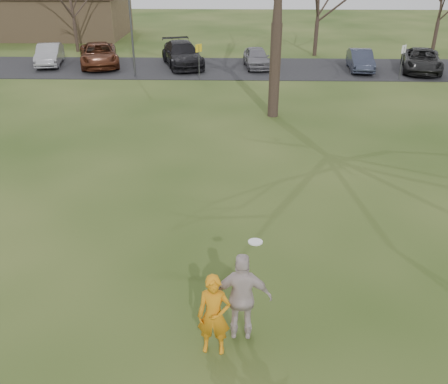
{
  "coord_description": "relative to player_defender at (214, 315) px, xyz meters",
  "views": [
    {
      "loc": [
        0.31,
        -6.95,
        7.07
      ],
      "look_at": [
        0.0,
        4.0,
        1.5
      ],
      "focal_mm": 38.43,
      "sensor_mm": 36.0,
      "label": 1
    }
  ],
  "objects": [
    {
      "name": "car_6",
      "position": [
        12.13,
        24.34,
        -0.15
      ],
      "size": [
        3.45,
        5.36,
        1.38
      ],
      "primitive_type": "imported",
      "rotation": [
        0.0,
        0.0,
        -0.25
      ],
      "color": "black",
      "rests_on": "parking_strip"
    },
    {
      "name": "parking_strip",
      "position": [
        0.08,
        24.93,
        -0.85
      ],
      "size": [
        62.0,
        6.5,
        0.04
      ],
      "primitive_type": "cube",
      "color": "black",
      "rests_on": "ground"
    },
    {
      "name": "sign_white",
      "position": [
        10.08,
        21.93,
        0.58
      ],
      "size": [
        0.35,
        0.35,
        2.08
      ],
      "color": "#47474C",
      "rests_on": "ground"
    },
    {
      "name": "car_5",
      "position": [
        8.29,
        24.53,
        -0.2
      ],
      "size": [
        1.63,
        3.97,
        1.28
      ],
      "primitive_type": "imported",
      "rotation": [
        0.0,
        0.0,
        -0.07
      ],
      "color": "#292E3E",
      "rests_on": "parking_strip"
    },
    {
      "name": "car_1",
      "position": [
        -12.28,
        25.51,
        -0.15
      ],
      "size": [
        2.24,
        4.34,
        1.36
      ],
      "primitive_type": "imported",
      "rotation": [
        0.0,
        0.0,
        0.2
      ],
      "color": "gray",
      "rests_on": "parking_strip"
    },
    {
      "name": "catching_play",
      "position": [
        0.54,
        0.31,
        0.2
      ],
      "size": [
        1.15,
        0.51,
        2.18
      ],
      "color": "beige",
      "rests_on": "ground"
    },
    {
      "name": "car_4",
      "position": [
        1.63,
        25.18,
        -0.19
      ],
      "size": [
        1.9,
        3.92,
        1.29
      ],
      "primitive_type": "imported",
      "rotation": [
        0.0,
        0.0,
        0.1
      ],
      "color": "slate",
      "rests_on": "parking_strip"
    },
    {
      "name": "lamp_post",
      "position": [
        -5.92,
        22.43,
        3.09
      ],
      "size": [
        0.34,
        0.34,
        6.27
      ],
      "color": "#47474C",
      "rests_on": "ground"
    },
    {
      "name": "sign_yellow",
      "position": [
        -1.92,
        21.93,
        0.58
      ],
      "size": [
        0.35,
        0.35,
        2.08
      ],
      "color": "#47474C",
      "rests_on": "ground"
    },
    {
      "name": "car_2",
      "position": [
        -8.88,
        25.35,
        -0.11
      ],
      "size": [
        3.82,
        5.72,
        1.46
      ],
      "primitive_type": "imported",
      "rotation": [
        0.0,
        0.0,
        0.29
      ],
      "color": "#4D2312",
      "rests_on": "parking_strip"
    },
    {
      "name": "player_defender",
      "position": [
        0.0,
        0.0,
        0.0
      ],
      "size": [
        0.66,
        0.46,
        1.75
      ],
      "primitive_type": "imported",
      "rotation": [
        0.0,
        0.0,
        -0.07
      ],
      "color": "orange",
      "rests_on": "ground"
    },
    {
      "name": "building",
      "position": [
        -19.92,
        37.93,
        1.06
      ],
      "size": [
        20.6,
        8.5,
        5.14
      ],
      "color": "#8C6D4C",
      "rests_on": "ground"
    },
    {
      "name": "ground",
      "position": [
        0.08,
        -0.07,
        -0.87
      ],
      "size": [
        120.0,
        120.0,
        0.0
      ],
      "primitive_type": "plane",
      "color": "#1E380F",
      "rests_on": "ground"
    },
    {
      "name": "car_3",
      "position": [
        -3.31,
        25.45,
        -0.06
      ],
      "size": [
        3.63,
        5.74,
        1.55
      ],
      "primitive_type": "imported",
      "rotation": [
        0.0,
        0.0,
        0.29
      ],
      "color": "black",
      "rests_on": "parking_strip"
    }
  ]
}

